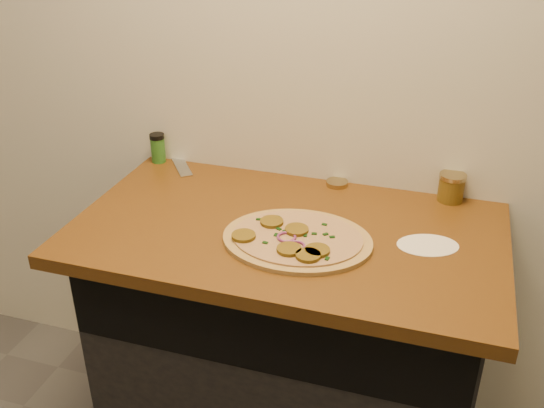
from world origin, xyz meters
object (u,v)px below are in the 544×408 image
(salsa_jar, at_px, (451,187))
(chefs_knife, at_px, (176,155))
(spice_shaker, at_px, (158,148))
(pizza, at_px, (296,239))

(salsa_jar, bearing_deg, chefs_knife, 176.41)
(spice_shaker, bearing_deg, salsa_jar, 0.00)
(salsa_jar, height_order, spice_shaker, spice_shaker)
(salsa_jar, bearing_deg, spice_shaker, -180.00)
(salsa_jar, distance_m, spice_shaker, 0.98)
(pizza, bearing_deg, chefs_knife, 142.19)
(chefs_knife, height_order, spice_shaker, spice_shaker)
(salsa_jar, xyz_separation_m, spice_shaker, (-0.98, -0.00, 0.01))
(pizza, xyz_separation_m, chefs_knife, (-0.56, 0.44, -0.00))
(chefs_knife, bearing_deg, pizza, -37.81)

